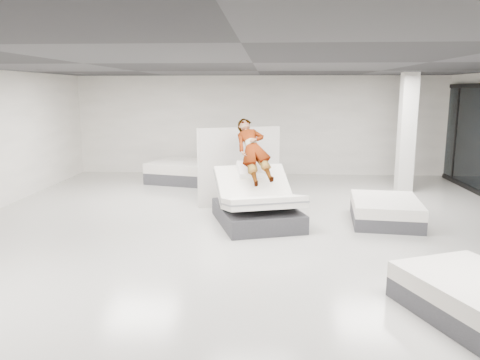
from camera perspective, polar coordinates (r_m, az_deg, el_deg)
The scene contains 9 objects.
room at distance 8.41m, azimuth 1.51°, elevation 3.14°, with size 14.00×14.04×3.20m.
hero_bed at distance 9.70m, azimuth 2.09°, elevation -3.13°, with size 2.05×2.39×1.24m.
person at distance 9.83m, azimuth 1.63°, elevation 2.27°, with size 0.62×0.41×1.71m, color slate.
remote at distance 9.59m, azimuth 3.43°, elevation 0.77°, with size 0.05×0.14×0.03m, color black.
divider_panel at distance 11.22m, azimuth -0.08°, elevation 1.66°, with size 2.06×0.09×1.87m, color beige.
flat_bed_right_far at distance 10.31m, azimuth 17.30°, elevation -3.58°, with size 1.54×1.93×0.49m.
flat_bed_right_near at distance 6.54m, azimuth 27.03°, elevation -12.75°, with size 1.91×2.16×0.49m.
flat_bed_left_far at distance 14.23m, azimuth -6.13°, elevation 1.01°, with size 2.59×2.19×0.62m.
column at distance 13.41m, azimuth 19.65°, elevation 5.40°, with size 0.40×0.40×3.20m, color silver.
Camera 1 is at (0.28, -8.33, 2.73)m, focal length 35.00 mm.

